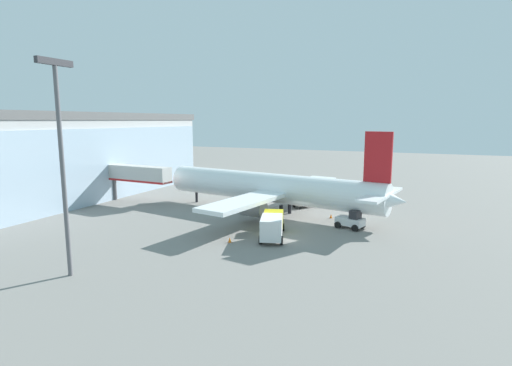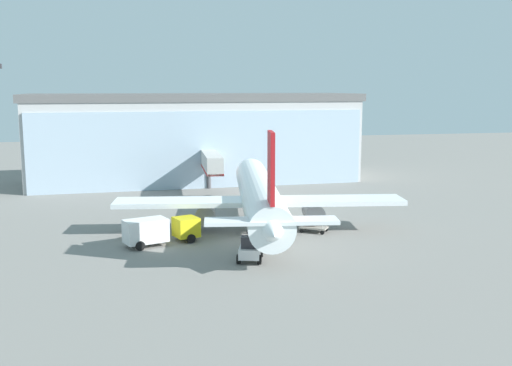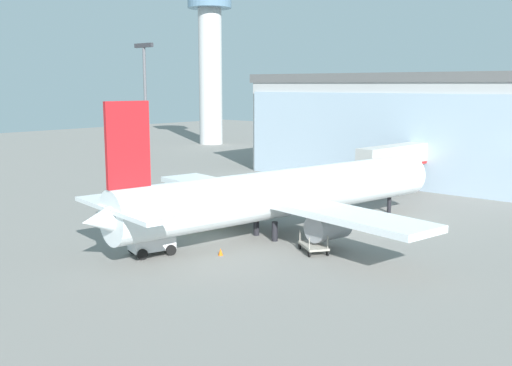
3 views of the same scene
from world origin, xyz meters
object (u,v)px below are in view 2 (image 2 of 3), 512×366
object	(u,v)px
pushback_tug	(250,250)
safety_cone_nose	(284,245)
jet_bridge	(211,163)
catering_truck	(159,230)
safety_cone_wingtip	(123,235)
airplane	(259,196)
baggage_cart	(314,227)

from	to	relation	value
pushback_tug	safety_cone_nose	size ratio (longest dim) A/B	6.51
jet_bridge	safety_cone_nose	xyz separation A→B (m)	(2.32, -30.44, -4.17)
catering_truck	safety_cone_wingtip	bearing A→B (deg)	115.75
airplane	catering_truck	bearing A→B (deg)	120.68
pushback_tug	safety_cone_wingtip	xyz separation A→B (m)	(-10.77, 10.68, -0.70)
baggage_cart	safety_cone_wingtip	bearing A→B (deg)	-151.71
safety_cone_nose	safety_cone_wingtip	distance (m)	16.52
pushback_tug	safety_cone_wingtip	size ratio (longest dim) A/B	6.51
safety_cone_nose	safety_cone_wingtip	xyz separation A→B (m)	(-14.82, 7.31, 0.00)
safety_cone_nose	catering_truck	bearing A→B (deg)	161.53
baggage_cart	safety_cone_wingtip	xyz separation A→B (m)	(-19.50, 2.03, -0.23)
catering_truck	baggage_cart	world-z (taller)	catering_truck
baggage_cart	safety_cone_nose	bearing A→B (deg)	-97.29
jet_bridge	safety_cone_wingtip	distance (m)	26.62
catering_truck	safety_cone_nose	size ratio (longest dim) A/B	13.86
catering_truck	safety_cone_wingtip	distance (m)	5.00
catering_truck	safety_cone_nose	xyz separation A→B (m)	(11.44, -3.82, -1.19)
jet_bridge	safety_cone_nose	bearing A→B (deg)	-172.10
baggage_cart	pushback_tug	distance (m)	12.30
baggage_cart	safety_cone_wingtip	distance (m)	19.60
jet_bridge	catering_truck	xyz separation A→B (m)	(-9.12, -26.62, -2.98)
airplane	safety_cone_nose	bearing A→B (deg)	-166.97
catering_truck	safety_cone_wingtip	xyz separation A→B (m)	(-3.38, 3.49, -1.19)
airplane	safety_cone_wingtip	bearing A→B (deg)	102.44
airplane	safety_cone_wingtip	xyz separation A→B (m)	(-14.29, -0.79, -3.26)
jet_bridge	safety_cone_wingtip	world-z (taller)	jet_bridge
pushback_tug	safety_cone_wingtip	bearing A→B (deg)	61.87
jet_bridge	airplane	size ratio (longest dim) A/B	0.35
baggage_cart	safety_cone_wingtip	world-z (taller)	baggage_cart
pushback_tug	safety_cone_nose	distance (m)	5.31
jet_bridge	catering_truck	size ratio (longest dim) A/B	1.67
airplane	baggage_cart	distance (m)	6.66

